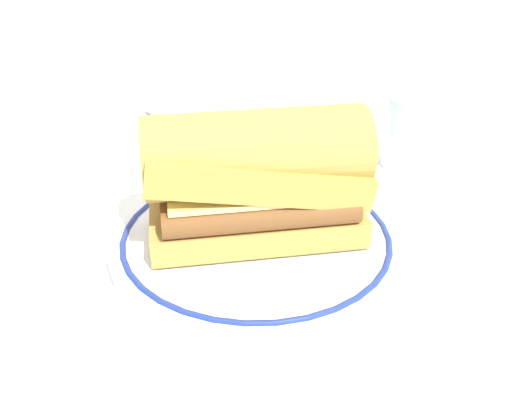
{
  "coord_description": "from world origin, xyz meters",
  "views": [
    {
      "loc": [
        0.05,
        -0.46,
        0.31
      ],
      "look_at": [
        0.01,
        -0.01,
        0.04
      ],
      "focal_mm": 39.39,
      "sensor_mm": 36.0,
      "label": 1
    }
  ],
  "objects_px": {
    "plate": "(256,238)",
    "salt_shaker": "(158,122)",
    "drinking_glass": "(409,136)",
    "sausage_sandwich": "(256,176)"
  },
  "relations": [
    {
      "from": "plate",
      "to": "drinking_glass",
      "type": "height_order",
      "value": "drinking_glass"
    },
    {
      "from": "plate",
      "to": "salt_shaker",
      "type": "bearing_deg",
      "value": 123.01
    },
    {
      "from": "plate",
      "to": "sausage_sandwich",
      "type": "xyz_separation_m",
      "value": [
        -0.0,
        0.0,
        0.07
      ]
    },
    {
      "from": "plate",
      "to": "drinking_glass",
      "type": "relative_size",
      "value": 3.16
    },
    {
      "from": "plate",
      "to": "salt_shaker",
      "type": "xyz_separation_m",
      "value": [
        -0.14,
        0.22,
        0.03
      ]
    },
    {
      "from": "sausage_sandwich",
      "to": "drinking_glass",
      "type": "height_order",
      "value": "sausage_sandwich"
    },
    {
      "from": "plate",
      "to": "sausage_sandwich",
      "type": "bearing_deg",
      "value": 165.96
    },
    {
      "from": "salt_shaker",
      "to": "plate",
      "type": "bearing_deg",
      "value": -56.99
    },
    {
      "from": "sausage_sandwich",
      "to": "drinking_glass",
      "type": "relative_size",
      "value": 2.42
    },
    {
      "from": "drinking_glass",
      "to": "salt_shaker",
      "type": "bearing_deg",
      "value": 174.55
    }
  ]
}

